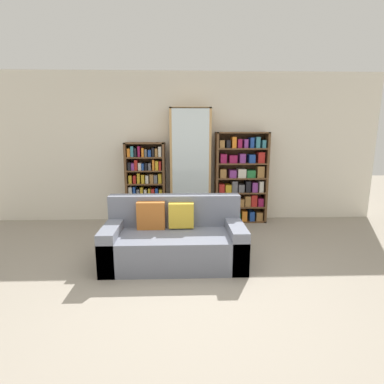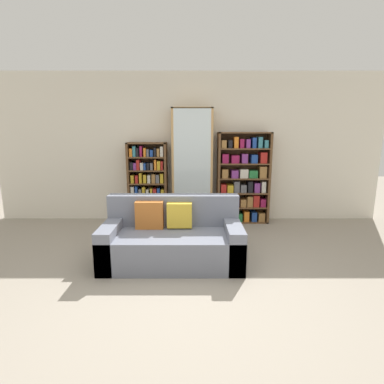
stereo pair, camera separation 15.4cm
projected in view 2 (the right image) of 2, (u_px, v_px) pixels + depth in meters
ground_plane at (186, 287)px, 3.24m from camera, size 16.00×16.00×0.00m
wall_back at (188, 148)px, 5.54m from camera, size 7.13×0.06×2.70m
couch at (172, 240)px, 3.85m from camera, size 1.74×0.85×0.83m
bookshelf_left at (148, 184)px, 5.47m from camera, size 0.70×0.32×1.46m
display_cabinet at (192, 167)px, 5.39m from camera, size 0.72×0.36×2.06m
bookshelf_right at (243, 180)px, 5.46m from camera, size 0.94×0.32×1.64m
wine_bottle at (237, 234)px, 4.50m from camera, size 0.09×0.09×0.36m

